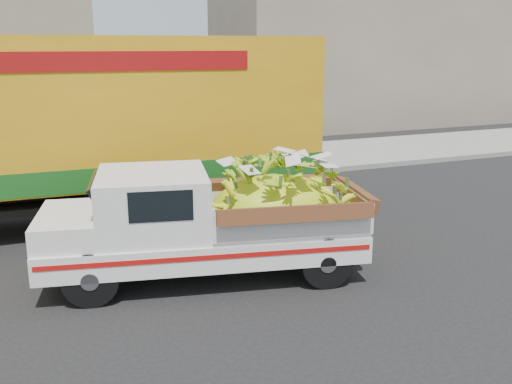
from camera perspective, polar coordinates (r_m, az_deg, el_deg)
name	(u,v)px	position (r m, az deg, el deg)	size (l,w,h in m)	color
ground	(140,298)	(8.77, -11.56, -10.33)	(100.00, 100.00, 0.00)	black
curb	(89,191)	(14.84, -16.37, 0.06)	(60.00, 0.25, 0.15)	gray
sidewalk	(80,174)	(16.87, -17.16, 1.70)	(60.00, 4.00, 0.14)	gray
building_right	(371,58)	(27.93, 11.38, 13.01)	(14.00, 6.00, 6.00)	gray
pickup_truck	(228,219)	(9.12, -2.83, -2.72)	(5.25, 2.78, 1.75)	black
semi_trailer	(23,125)	(11.98, -22.28, 6.19)	(12.02, 2.84, 3.80)	black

